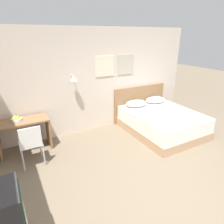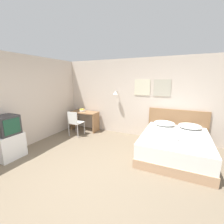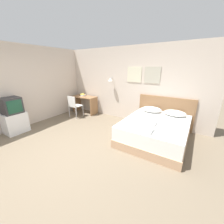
{
  "view_description": "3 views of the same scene",
  "coord_description": "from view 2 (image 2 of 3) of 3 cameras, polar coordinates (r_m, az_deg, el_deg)",
  "views": [
    {
      "loc": [
        -1.98,
        -1.79,
        2.46
      ],
      "look_at": [
        -0.08,
        1.7,
        0.91
      ],
      "focal_mm": 32.0,
      "sensor_mm": 36.0,
      "label": 1
    },
    {
      "loc": [
        1.54,
        -2.11,
        1.96
      ],
      "look_at": [
        -0.2,
        1.68,
        1.05
      ],
      "focal_mm": 24.0,
      "sensor_mm": 36.0,
      "label": 2
    },
    {
      "loc": [
        2.35,
        -1.7,
        1.97
      ],
      "look_at": [
        0.24,
        1.6,
        0.66
      ],
      "focal_mm": 22.0,
      "sensor_mm": 36.0,
      "label": 3
    }
  ],
  "objects": [
    {
      "name": "fruit_bowl",
      "position": [
        5.95,
        -11.22,
        0.69
      ],
      "size": [
        0.23,
        0.23,
        0.11
      ],
      "color": "silver",
      "rests_on": "desk"
    },
    {
      "name": "tv_stand",
      "position": [
        4.65,
        -34.49,
        -10.66
      ],
      "size": [
        0.48,
        0.6,
        0.63
      ],
      "color": "white",
      "rests_on": "ground_plane"
    },
    {
      "name": "headboard",
      "position": [
        5.17,
        23.4,
        -4.86
      ],
      "size": [
        1.75,
        0.06,
        1.04
      ],
      "color": "#8E6642",
      "rests_on": "ground_plane"
    },
    {
      "name": "television",
      "position": [
        4.48,
        -35.33,
        -4.1
      ],
      "size": [
        0.47,
        0.48,
        0.48
      ],
      "color": "#2D2D30",
      "rests_on": "tv_stand"
    },
    {
      "name": "folded_towel_near_foot",
      "position": [
        3.89,
        21.44,
        -9.01
      ],
      "size": [
        0.34,
        0.27,
        0.06
      ],
      "color": "white",
      "rests_on": "bed"
    },
    {
      "name": "pillow_left",
      "position": [
        4.85,
        19.29,
        -4.04
      ],
      "size": [
        0.62,
        0.46,
        0.16
      ],
      "color": "white",
      "rests_on": "bed"
    },
    {
      "name": "wall_back",
      "position": [
        5.29,
        7.72,
        5.39
      ],
      "size": [
        5.86,
        0.31,
        2.65
      ],
      "color": "beige",
      "rests_on": "ground_plane"
    },
    {
      "name": "bed",
      "position": [
        4.28,
        22.68,
        -11.73
      ],
      "size": [
        1.63,
        1.99,
        0.57
      ],
      "color": "tan",
      "rests_on": "ground_plane"
    },
    {
      "name": "folded_towel_mid_bed",
      "position": [
        3.47,
        22.45,
        -11.72
      ],
      "size": [
        0.27,
        0.3,
        0.06
      ],
      "color": "white",
      "rests_on": "bed"
    },
    {
      "name": "ground_plane",
      "position": [
        3.26,
        -10.07,
        -24.8
      ],
      "size": [
        24.0,
        24.0,
        0.0
      ],
      "primitive_type": "plane",
      "color": "#756651"
    },
    {
      "name": "pillow_right",
      "position": [
        4.85,
        27.54,
        -4.79
      ],
      "size": [
        0.62,
        0.46,
        0.16
      ],
      "color": "white",
      "rests_on": "bed"
    },
    {
      "name": "desk_chair",
      "position": [
        5.38,
        -14.07,
        -3.52
      ],
      "size": [
        0.42,
        0.42,
        0.88
      ],
      "color": "white",
      "rests_on": "ground_plane"
    },
    {
      "name": "desk",
      "position": [
        5.94,
        -10.4,
        -2.04
      ],
      "size": [
        1.06,
        0.51,
        0.74
      ],
      "color": "#8E6642",
      "rests_on": "ground_plane"
    }
  ]
}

